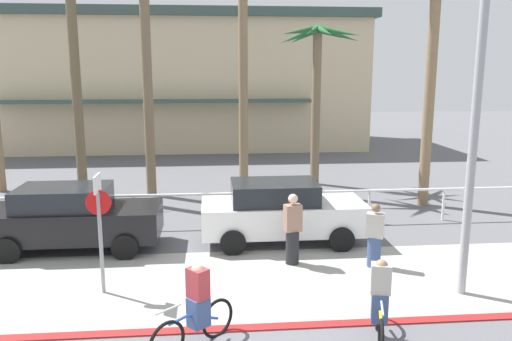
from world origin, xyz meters
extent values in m
plane|color=#5B5B60|center=(0.00, 10.00, 0.00)|extent=(80.00, 80.00, 0.00)
cube|color=#ADAAA0|center=(0.00, 4.20, 0.01)|extent=(44.00, 4.00, 0.02)
cube|color=maroon|center=(0.00, 2.20, 0.01)|extent=(44.00, 0.24, 0.03)
cube|color=beige|center=(-2.93, 26.16, 3.75)|extent=(23.93, 8.31, 7.49)
cube|color=#384C47|center=(-2.93, 26.16, 7.74)|extent=(24.53, 8.91, 0.50)
cube|color=#384C47|center=(-2.93, 21.50, 3.00)|extent=(16.75, 1.20, 0.16)
cylinder|color=white|center=(0.00, 8.50, 1.00)|extent=(19.09, 0.08, 0.08)
cylinder|color=white|center=(-4.77, 8.50, 0.50)|extent=(0.08, 0.08, 1.00)
cylinder|color=white|center=(-2.39, 8.50, 0.50)|extent=(0.08, 0.08, 1.00)
cylinder|color=white|center=(0.00, 8.50, 0.50)|extent=(0.08, 0.08, 1.00)
cylinder|color=white|center=(2.39, 8.50, 0.50)|extent=(0.08, 0.08, 1.00)
cylinder|color=white|center=(4.77, 8.50, 0.50)|extent=(0.08, 0.08, 1.00)
cylinder|color=white|center=(7.16, 8.50, 0.50)|extent=(0.08, 0.08, 1.00)
cylinder|color=gray|center=(-2.39, 3.98, 1.10)|extent=(0.08, 0.08, 2.20)
cube|color=white|center=(-2.39, 3.98, 2.38)|extent=(0.04, 0.56, 0.36)
cylinder|color=red|center=(-2.39, 3.98, 1.98)|extent=(0.52, 0.03, 0.52)
cylinder|color=#9EA0A5|center=(5.14, 3.28, 3.75)|extent=(0.18, 0.18, 7.50)
cylinder|color=brown|center=(-4.91, 12.88, 4.86)|extent=(0.36, 0.36, 9.72)
cylinder|color=#756047|center=(-2.33, 12.62, 4.57)|extent=(0.36, 0.36, 9.15)
cylinder|color=#846B4C|center=(1.23, 13.76, 4.81)|extent=(0.36, 0.36, 9.62)
cylinder|color=#756047|center=(4.17, 13.95, 3.12)|extent=(0.36, 0.36, 6.24)
cone|color=#235B2D|center=(4.99, 13.95, 6.00)|extent=(1.72, 0.32, 0.77)
cone|color=#235B2D|center=(4.81, 14.49, 6.09)|extent=(1.53, 1.35, 0.61)
cone|color=#235B2D|center=(4.31, 14.74, 6.00)|extent=(0.61, 1.71, 0.78)
cone|color=#235B2D|center=(3.75, 14.69, 5.99)|extent=(1.17, 1.70, 0.79)
cone|color=#235B2D|center=(3.47, 14.21, 5.97)|extent=(1.62, 0.85, 0.84)
cone|color=#235B2D|center=(3.45, 13.69, 6.11)|extent=(1.61, 0.85, 0.57)
cone|color=#235B2D|center=(3.83, 13.36, 6.08)|extent=(1.00, 1.42, 0.63)
cone|color=#235B2D|center=(4.29, 13.29, 6.08)|extent=(0.56, 1.45, 0.62)
cone|color=#235B2D|center=(4.86, 13.38, 6.07)|extent=(1.62, 1.43, 0.64)
cylinder|color=#846B4C|center=(7.28, 10.33, 4.04)|extent=(0.36, 0.36, 8.08)
cube|color=black|center=(-3.65, 6.82, 0.73)|extent=(4.40, 1.80, 0.80)
cube|color=#1E2328|center=(-3.90, 6.82, 1.41)|extent=(2.29, 1.58, 0.56)
cylinder|color=black|center=(-2.24, 7.72, 0.33)|extent=(0.66, 0.22, 0.66)
cylinder|color=black|center=(-2.24, 5.92, 0.33)|extent=(0.66, 0.22, 0.66)
cylinder|color=black|center=(-5.06, 7.72, 0.33)|extent=(0.66, 0.22, 0.66)
cylinder|color=black|center=(-5.06, 5.92, 0.33)|extent=(0.66, 0.22, 0.66)
cube|color=white|center=(1.85, 6.90, 0.73)|extent=(4.40, 1.80, 0.80)
cube|color=#1E2328|center=(1.60, 6.90, 1.41)|extent=(2.29, 1.58, 0.56)
cylinder|color=black|center=(3.26, 7.80, 0.33)|extent=(0.66, 0.22, 0.66)
cylinder|color=black|center=(3.26, 6.00, 0.33)|extent=(0.66, 0.22, 0.66)
cylinder|color=black|center=(0.44, 7.80, 0.33)|extent=(0.66, 0.22, 0.66)
cylinder|color=black|center=(0.44, 6.00, 0.33)|extent=(0.66, 0.22, 0.66)
torus|color=black|center=(-0.01, 2.00, 0.33)|extent=(0.58, 0.52, 0.72)
cylinder|color=#2851A8|center=(-0.26, 1.78, 0.48)|extent=(0.55, 0.49, 0.35)
cylinder|color=#2851A8|center=(-0.66, 1.43, 0.62)|extent=(0.32, 0.29, 0.07)
cylinder|color=#2851A8|center=(-0.33, 1.72, 0.55)|extent=(0.05, 0.05, 0.44)
cylinder|color=silver|center=(-0.80, 1.31, 0.88)|extent=(0.40, 0.36, 0.04)
cube|color=#384C7A|center=(-0.33, 1.72, 0.61)|extent=(0.43, 0.42, 0.52)
cube|color=#A33338|center=(-0.33, 1.72, 1.13)|extent=(0.42, 0.43, 0.52)
sphere|color=#D6A884|center=(-0.33, 1.72, 1.36)|extent=(0.22, 0.22, 0.22)
torus|color=black|center=(2.61, 0.99, 0.33)|extent=(0.25, 0.71, 0.72)
torus|color=black|center=(2.91, 2.05, 0.33)|extent=(0.25, 0.71, 0.72)
cylinder|color=gold|center=(2.82, 1.73, 0.48)|extent=(0.23, 0.68, 0.35)
cylinder|color=gold|center=(2.68, 1.22, 0.62)|extent=(0.15, 0.38, 0.07)
cylinder|color=gold|center=(2.79, 1.64, 0.55)|extent=(0.05, 0.05, 0.44)
cylinder|color=silver|center=(2.63, 1.04, 0.88)|extent=(0.17, 0.49, 0.04)
cube|color=#384C7A|center=(2.79, 1.64, 0.61)|extent=(0.36, 0.38, 0.52)
cube|color=#B7B2A8|center=(2.79, 1.64, 1.13)|extent=(0.40, 0.34, 0.52)
sphere|color=#9E7556|center=(2.79, 1.64, 1.36)|extent=(0.22, 0.22, 0.22)
cylinder|color=#384C7A|center=(3.76, 4.89, 0.38)|extent=(0.43, 0.43, 0.75)
cube|color=#B7B2A8|center=(3.76, 4.89, 1.04)|extent=(0.47, 0.41, 0.58)
sphere|color=brown|center=(3.76, 4.89, 1.46)|extent=(0.21, 0.21, 0.21)
cylinder|color=#232326|center=(1.85, 5.25, 0.42)|extent=(0.39, 0.39, 0.84)
cube|color=#93705B|center=(1.85, 5.25, 1.17)|extent=(0.45, 0.35, 0.65)
sphere|color=beige|center=(1.85, 5.25, 1.64)|extent=(0.23, 0.23, 0.23)
camera|label=1|loc=(-0.08, -6.34, 4.64)|focal=35.72mm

